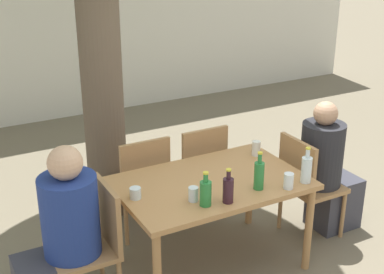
# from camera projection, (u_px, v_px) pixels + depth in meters

# --- Properties ---
(ground_plane) EXTENTS (30.00, 30.00, 0.00)m
(ground_plane) POSITION_uv_depth(u_px,v_px,m) (210.00, 264.00, 4.30)
(ground_plane) COLOR #706651
(cafe_building_wall) EXTENTS (10.00, 0.08, 2.80)m
(cafe_building_wall) POSITION_uv_depth(u_px,v_px,m) (56.00, 17.00, 7.11)
(cafe_building_wall) COLOR silver
(cafe_building_wall) RESTS_ON ground_plane
(dining_table_front) EXTENTS (1.41, 0.92, 0.75)m
(dining_table_front) POSITION_uv_depth(u_px,v_px,m) (211.00, 190.00, 4.05)
(dining_table_front) COLOR #B27F4C
(dining_table_front) RESTS_ON ground_plane
(patio_chair_0) EXTENTS (0.44, 0.44, 0.92)m
(patio_chair_0) POSITION_uv_depth(u_px,v_px,m) (94.00, 239.00, 3.69)
(patio_chair_0) COLOR #A87A4C
(patio_chair_0) RESTS_ON ground_plane
(patio_chair_1) EXTENTS (0.44, 0.44, 0.92)m
(patio_chair_1) POSITION_uv_depth(u_px,v_px,m) (306.00, 181.00, 4.52)
(patio_chair_1) COLOR #A87A4C
(patio_chair_1) RESTS_ON ground_plane
(patio_chair_2) EXTENTS (0.44, 0.44, 0.92)m
(patio_chair_2) POSITION_uv_depth(u_px,v_px,m) (141.00, 180.00, 4.54)
(patio_chair_2) COLOR #A87A4C
(patio_chair_2) RESTS_ON ground_plane
(patio_chair_3) EXTENTS (0.44, 0.44, 0.92)m
(patio_chair_3) POSITION_uv_depth(u_px,v_px,m) (199.00, 167.00, 4.79)
(patio_chair_3) COLOR #A87A4C
(patio_chair_3) RESTS_ON ground_plane
(person_seated_0) EXTENTS (0.59, 0.39, 1.25)m
(person_seated_0) POSITION_uv_depth(u_px,v_px,m) (61.00, 242.00, 3.57)
(person_seated_0) COLOR #383842
(person_seated_0) RESTS_ON ground_plane
(person_seated_1) EXTENTS (0.58, 0.36, 1.21)m
(person_seated_1) POSITION_uv_depth(u_px,v_px,m) (327.00, 173.00, 4.62)
(person_seated_1) COLOR #383842
(person_seated_1) RESTS_ON ground_plane
(green_bottle_0) EXTENTS (0.08, 0.08, 0.25)m
(green_bottle_0) POSITION_uv_depth(u_px,v_px,m) (206.00, 193.00, 3.63)
(green_bottle_0) COLOR #287A38
(green_bottle_0) RESTS_ON dining_table_front
(green_bottle_1) EXTENTS (0.07, 0.07, 0.29)m
(green_bottle_1) POSITION_uv_depth(u_px,v_px,m) (259.00, 175.00, 3.86)
(green_bottle_1) COLOR #287A38
(green_bottle_1) RESTS_ON dining_table_front
(water_bottle_2) EXTENTS (0.08, 0.08, 0.28)m
(water_bottle_2) POSITION_uv_depth(u_px,v_px,m) (306.00, 169.00, 3.96)
(water_bottle_2) COLOR silver
(water_bottle_2) RESTS_ON dining_table_front
(wine_bottle_3) EXTENTS (0.08, 0.08, 0.25)m
(wine_bottle_3) POSITION_uv_depth(u_px,v_px,m) (228.00, 189.00, 3.67)
(wine_bottle_3) COLOR #331923
(wine_bottle_3) RESTS_ON dining_table_front
(drinking_glass_0) EXTENTS (0.08, 0.08, 0.08)m
(drinking_glass_0) POSITION_uv_depth(u_px,v_px,m) (135.00, 193.00, 3.75)
(drinking_glass_0) COLOR silver
(drinking_glass_0) RESTS_ON dining_table_front
(drinking_glass_1) EXTENTS (0.07, 0.07, 0.12)m
(drinking_glass_1) POSITION_uv_depth(u_px,v_px,m) (256.00, 148.00, 4.44)
(drinking_glass_1) COLOR silver
(drinking_glass_1) RESTS_ON dining_table_front
(drinking_glass_2) EXTENTS (0.07, 0.07, 0.10)m
(drinking_glass_2) POSITION_uv_depth(u_px,v_px,m) (193.00, 194.00, 3.71)
(drinking_glass_2) COLOR silver
(drinking_glass_2) RESTS_ON dining_table_front
(drinking_glass_3) EXTENTS (0.07, 0.07, 0.12)m
(drinking_glass_3) POSITION_uv_depth(u_px,v_px,m) (289.00, 181.00, 3.88)
(drinking_glass_3) COLOR white
(drinking_glass_3) RESTS_ON dining_table_front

